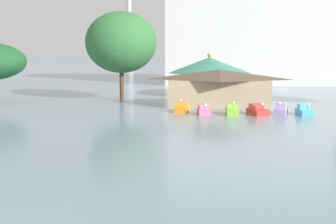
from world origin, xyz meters
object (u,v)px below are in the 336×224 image
pedal_boat_lavender (281,110)px  background_building_block (251,24)px  pedal_boat_pink (204,111)px  pedal_boat_cyan (304,111)px  pedal_boat_lime (232,110)px  boathouse (218,87)px  pedal_boat_orange (182,108)px  pedal_boat_red (257,110)px  shoreline_tree_mid (121,42)px  green_roof_pavilion (209,73)px

pedal_boat_lavender → background_building_block: (1.95, 47.43, 12.93)m
pedal_boat_pink → pedal_boat_cyan: pedal_boat_cyan is taller
pedal_boat_lime → boathouse: bearing=-172.0°
pedal_boat_lavender → background_building_block: 49.20m
pedal_boat_cyan → background_building_block: (-0.69, 47.81, 12.98)m
pedal_boat_orange → pedal_boat_lavender: pedal_boat_orange is taller
pedal_boat_cyan → boathouse: 12.41m
pedal_boat_red → pedal_boat_lavender: bearing=81.1°
pedal_boat_pink → pedal_boat_red: 6.28m
shoreline_tree_mid → pedal_boat_orange: bearing=-51.1°
pedal_boat_lavender → pedal_boat_lime: bearing=-63.8°
boathouse → shoreline_tree_mid: 16.54m
pedal_boat_lavender → shoreline_tree_mid: (-21.21, 13.02, 8.12)m
pedal_boat_pink → background_building_block: 51.15m
pedal_boat_lavender → pedal_boat_red: bearing=-61.2°
pedal_boat_red → shoreline_tree_mid: (-18.42, 13.55, 8.16)m
pedal_boat_red → shoreline_tree_mid: shoreline_tree_mid is taller
pedal_boat_lavender → boathouse: (-6.97, 7.19, 2.03)m
pedal_boat_lime → green_roof_pavilion: bearing=-175.4°
pedal_boat_lavender → green_roof_pavilion: (-7.82, 21.67, 3.14)m
pedal_boat_cyan → green_roof_pavilion: green_roof_pavilion is taller
boathouse → green_roof_pavilion: bearing=93.3°
pedal_boat_orange → pedal_boat_lime: pedal_boat_lime is taller
pedal_boat_orange → pedal_boat_lime: bearing=78.9°
pedal_boat_orange → background_building_block: (13.62, 46.23, 13.00)m
pedal_boat_orange → pedal_boat_red: size_ratio=0.89×
pedal_boat_orange → boathouse: (4.70, 5.99, 2.09)m
pedal_boat_pink → boathouse: bearing=156.8°
pedal_boat_pink → pedal_boat_red: size_ratio=0.77×
pedal_boat_red → background_building_block: bearing=154.7°
green_roof_pavilion → background_building_block: 29.24m
pedal_boat_lime → pedal_boat_lavender: pedal_boat_lime is taller
pedal_boat_lime → background_building_block: 50.55m
green_roof_pavilion → pedal_boat_orange: bearing=-100.7°
pedal_boat_cyan → background_building_block: size_ratio=0.07×
pedal_boat_pink → pedal_boat_cyan: bearing=83.5°
pedal_boat_pink → shoreline_tree_mid: 20.14m
boathouse → green_roof_pavilion: green_roof_pavilion is taller
green_roof_pavilion → shoreline_tree_mid: bearing=-147.2°
pedal_boat_orange → shoreline_tree_mid: bearing=-133.4°
pedal_boat_red → shoreline_tree_mid: 24.27m
pedal_boat_pink → pedal_boat_lime: (3.32, -0.02, 0.06)m
pedal_boat_pink → shoreline_tree_mid: size_ratio=0.18×
pedal_boat_cyan → shoreline_tree_mid: bearing=-125.7°
boathouse → green_roof_pavilion: 14.54m
green_roof_pavilion → pedal_boat_lavender: bearing=-70.2°
pedal_boat_lime → boathouse: size_ratio=0.20×
pedal_boat_orange → pedal_boat_cyan: pedal_boat_orange is taller
pedal_boat_lime → green_roof_pavilion: green_roof_pavilion is taller
pedal_boat_lime → shoreline_tree_mid: bearing=-132.5°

